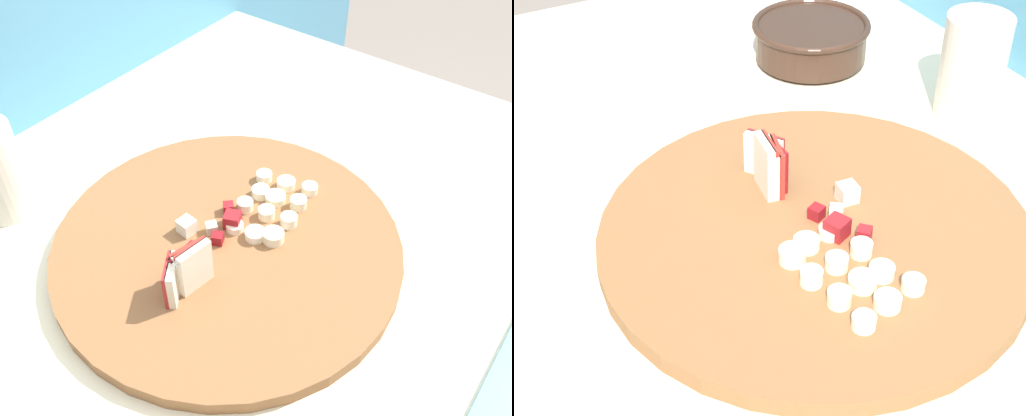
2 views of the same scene
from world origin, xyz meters
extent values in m
cylinder|color=brown|center=(0.07, -0.03, 0.92)|extent=(0.46, 0.46, 0.02)
cube|color=#B22D23|center=(-0.01, -0.04, 0.96)|extent=(0.05, 0.02, 0.06)
cube|color=#EFE5CC|center=(-0.01, -0.04, 0.96)|extent=(0.05, 0.02, 0.06)
cube|color=#B22D23|center=(-0.01, -0.04, 0.96)|extent=(0.05, 0.01, 0.06)
cube|color=beige|center=(-0.01, -0.05, 0.96)|extent=(0.05, 0.02, 0.06)
cube|color=maroon|center=(-0.02, -0.03, 0.96)|extent=(0.04, 0.01, 0.05)
cube|color=white|center=(-0.02, -0.04, 0.96)|extent=(0.04, 0.01, 0.05)
cube|color=#A32323|center=(-0.04, -0.03, 0.96)|extent=(0.04, 0.03, 0.05)
cube|color=beige|center=(-0.04, -0.04, 0.96)|extent=(0.04, 0.03, 0.05)
cube|color=maroon|center=(0.11, 0.00, 0.94)|extent=(0.02, 0.02, 0.01)
cube|color=maroon|center=(0.06, -0.02, 0.94)|extent=(0.02, 0.02, 0.01)
cube|color=#EFE5CC|center=(0.05, 0.02, 0.94)|extent=(0.02, 0.02, 0.02)
cube|color=maroon|center=(0.09, -0.02, 0.94)|extent=(0.03, 0.03, 0.02)
cube|color=beige|center=(0.06, -0.01, 0.94)|extent=(0.02, 0.02, 0.01)
cylinder|color=#F4EAC6|center=(0.10, -0.08, 0.94)|extent=(0.03, 0.03, 0.01)
cylinder|color=white|center=(0.14, -0.08, 0.94)|extent=(0.02, 0.02, 0.02)
cylinder|color=beige|center=(0.17, -0.07, 0.94)|extent=(0.02, 0.02, 0.02)
cylinder|color=white|center=(0.21, -0.07, 0.94)|extent=(0.02, 0.02, 0.01)
cylinder|color=white|center=(0.09, -0.06, 0.94)|extent=(0.03, 0.03, 0.01)
cylinder|color=#F4EAC6|center=(0.13, -0.05, 0.94)|extent=(0.02, 0.02, 0.01)
cylinder|color=beige|center=(0.16, -0.04, 0.94)|extent=(0.03, 0.03, 0.01)
cylinder|color=white|center=(0.20, -0.03, 0.94)|extent=(0.03, 0.03, 0.01)
cylinder|color=white|center=(0.09, -0.03, 0.94)|extent=(0.02, 0.02, 0.01)
cylinder|color=#F4EAC6|center=(0.13, -0.02, 0.94)|extent=(0.02, 0.02, 0.01)
cylinder|color=#F4EAC6|center=(0.16, -0.02, 0.94)|extent=(0.03, 0.03, 0.01)
cylinder|color=white|center=(0.19, 0.00, 0.94)|extent=(0.02, 0.02, 0.01)
cylinder|color=#382319|center=(-0.28, 0.17, 0.91)|extent=(0.09, 0.09, 0.01)
cylinder|color=#382319|center=(-0.28, 0.17, 0.94)|extent=(0.16, 0.16, 0.05)
torus|color=#382319|center=(-0.28, 0.17, 0.97)|extent=(0.17, 0.17, 0.01)
cylinder|color=beige|center=(-0.06, 0.28, 0.98)|extent=(0.08, 0.08, 0.14)
camera|label=1|loc=(-0.31, -0.36, 1.47)|focal=39.04mm
camera|label=2|loc=(0.58, -0.37, 1.45)|focal=53.73mm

